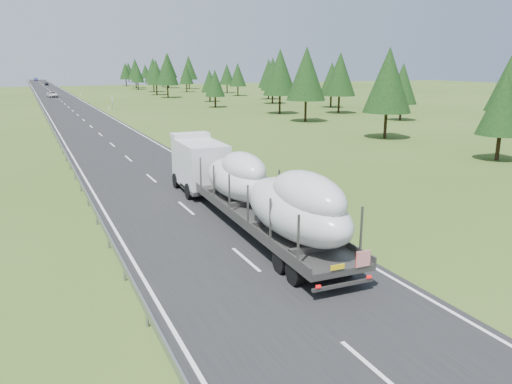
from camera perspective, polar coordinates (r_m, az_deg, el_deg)
name	(u,v)px	position (r m, az deg, el deg)	size (l,w,h in m)	color
ground	(246,260)	(22.37, -1.17, -7.75)	(400.00, 400.00, 0.00)	#38501A
road_surface	(65,104)	(119.59, -21.04, 9.40)	(10.00, 400.00, 0.02)	black
guardrail	(38,102)	(119.24, -23.63, 9.43)	(0.10, 400.00, 0.76)	slate
marker_posts	(72,90)	(174.81, -20.28, 10.92)	(0.13, 350.08, 1.00)	silver
highway_sign	(112,100)	(100.43, -16.11, 10.04)	(0.08, 0.90, 2.60)	slate
tree_line_right	(239,73)	(119.57, -2.00, 13.46)	(28.04, 267.64, 12.65)	black
boat_truck	(249,185)	(26.26, -0.81, 0.75)	(3.33, 20.27, 4.16)	silver
distant_van	(53,94)	(144.94, -22.23, 10.30)	(2.54, 5.51, 1.53)	silver
distant_car_dark	(46,84)	(229.01, -22.83, 11.33)	(1.57, 3.90, 1.33)	black
distant_car_blue	(36,79)	(294.85, -23.87, 11.69)	(1.62, 4.65, 1.53)	#1B1B4B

